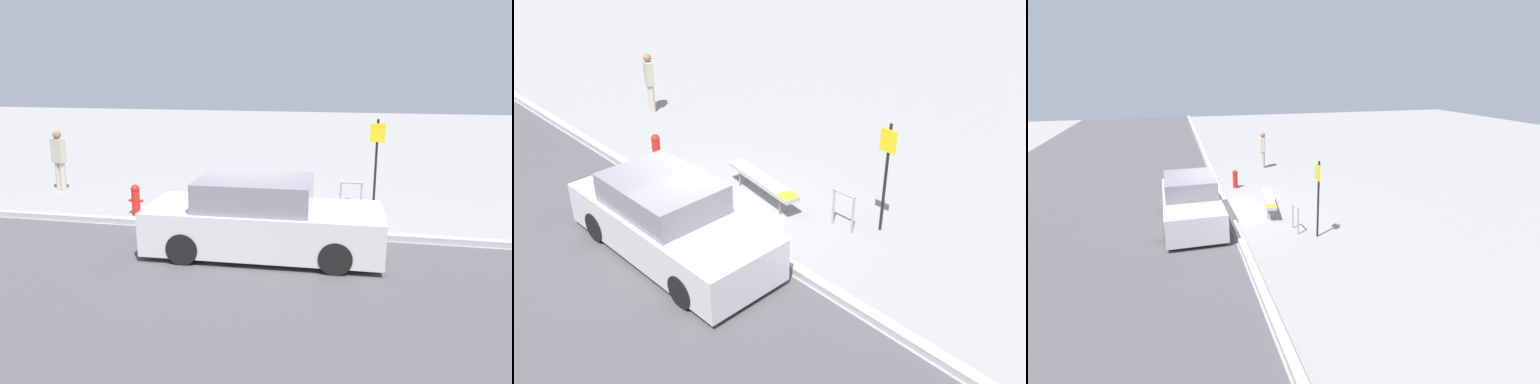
% 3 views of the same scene
% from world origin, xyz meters
% --- Properties ---
extents(ground_plane, '(60.00, 60.00, 0.00)m').
position_xyz_m(ground_plane, '(0.00, 0.00, 0.00)').
color(ground_plane, gray).
extents(road_strip, '(60.00, 10.00, 0.01)m').
position_xyz_m(road_strip, '(0.00, -5.15, 0.00)').
color(road_strip, '#4C4C4F').
rests_on(road_strip, ground_plane).
extents(curb, '(60.00, 0.20, 0.13)m').
position_xyz_m(curb, '(0.00, 0.00, 0.07)').
color(curb, '#A8A8A3').
rests_on(curb, ground_plane).
extents(bench, '(2.28, 0.68, 0.51)m').
position_xyz_m(bench, '(0.21, 1.39, 0.44)').
color(bench, gray).
rests_on(bench, ground_plane).
extents(bike_rack, '(0.55, 0.06, 0.83)m').
position_xyz_m(bike_rack, '(2.21, 1.75, 0.50)').
color(bike_rack, '#99999E').
rests_on(bike_rack, ground_plane).
extents(sign_post, '(0.36, 0.08, 2.30)m').
position_xyz_m(sign_post, '(2.78, 2.25, 1.38)').
color(sign_post, black).
rests_on(sign_post, ground_plane).
extents(fire_hydrant, '(0.36, 0.22, 0.77)m').
position_xyz_m(fire_hydrant, '(-2.96, 0.70, 0.41)').
color(fire_hydrant, red).
rests_on(fire_hydrant, ground_plane).
extents(pedestrian, '(0.45, 0.32, 1.76)m').
position_xyz_m(pedestrian, '(-6.16, 2.62, 0.94)').
color(pedestrian, '#B7AD99').
rests_on(pedestrian, ground_plane).
extents(parked_car_near, '(4.51, 1.84, 1.50)m').
position_xyz_m(parked_car_near, '(0.54, -1.26, 0.67)').
color(parked_car_near, black).
rests_on(parked_car_near, ground_plane).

